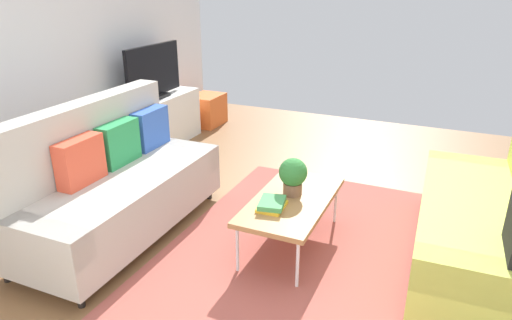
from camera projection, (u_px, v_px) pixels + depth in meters
The scene contains 17 objects.
ground_plane at pixel (302, 251), 3.65m from camera, with size 7.68×7.68×0.00m, color brown.
wall_far at pixel (15, 45), 4.17m from camera, with size 6.40×0.12×2.90m, color silver.
area_rug at pixel (312, 253), 3.61m from camera, with size 2.90×2.20×0.01m, color #9E4C42.
couch_beige at pixel (113, 183), 3.78m from camera, with size 1.91×0.86×1.10m.
couch_green at pixel (493, 216), 3.28m from camera, with size 1.93×0.90×1.10m.
coffee_table at pixel (292, 202), 3.59m from camera, with size 1.10×0.56×0.42m.
tv_console at pixel (156, 123), 5.78m from camera, with size 1.40×0.44×0.64m, color silver.
tv at pixel (154, 73), 5.54m from camera, with size 1.00×0.20×0.64m.
storage_trunk at pixel (207, 110), 6.71m from camera, with size 0.52×0.40×0.44m, color orange.
potted_plant at pixel (293, 175), 3.59m from camera, with size 0.22×0.22×0.30m.
table_book_0 at pixel (272, 206), 3.43m from camera, with size 0.24×0.18×0.02m, color gold.
table_book_1 at pixel (272, 203), 3.42m from camera, with size 0.24×0.18×0.04m, color #3F8C4C.
vase_0 at pixel (119, 102), 5.16m from camera, with size 0.08×0.08×0.15m, color #33B29E.
vase_1 at pixel (128, 101), 5.29m from camera, with size 0.09×0.09×0.12m, color silver.
bottle_0 at pixel (142, 95), 5.36m from camera, with size 0.05×0.05×0.20m, color orange.
bottle_1 at pixel (147, 93), 5.44m from camera, with size 0.06×0.06×0.21m, color gold.
bottle_2 at pixel (152, 93), 5.54m from camera, with size 0.06×0.06×0.17m, color red.
Camera 1 is at (-3.00, -0.94, 2.02)m, focal length 32.28 mm.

